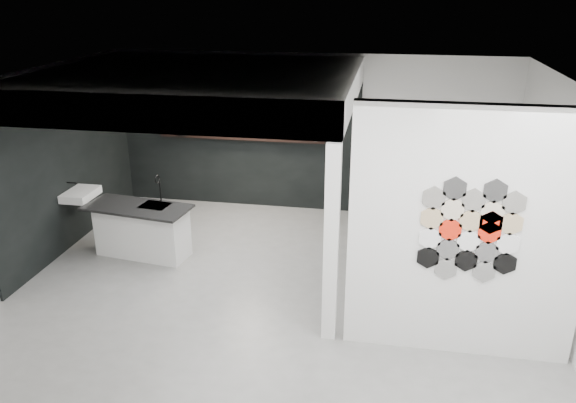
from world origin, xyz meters
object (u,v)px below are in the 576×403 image
Objects in this scene: partition_panel at (465,236)px; wall_basin at (81,194)px; kitchen_island at (142,229)px; utensil_cup at (197,133)px; glass_bowl at (317,138)px; kettle at (290,135)px; bottle_dark at (235,133)px; glass_vase at (317,136)px; stockpot at (183,129)px.

partition_panel is 4.67× the size of wall_basin.
utensil_cup reaches higher than kitchen_island.
kitchen_island is 3.38m from glass_bowl.
utensil_cup is (0.17, 2.25, 0.94)m from kitchen_island.
wall_basin is 3.57× the size of kettle.
kitchen_island is at bearing -9.97° from wall_basin.
bottle_dark is 0.70m from utensil_cup.
glass_bowl is (2.34, 2.25, 0.94)m from kitchen_island.
kettle is 1.85× the size of utensil_cup.
kettle is at bearing 180.00° from glass_vase.
wall_basin is at bearing -148.65° from glass_bowl.
partition_panel is at bearing -42.27° from utensil_cup.
kitchen_island is at bearing -124.29° from kettle.
glass_bowl is at bearing 31.35° from wall_basin.
utensil_cup is (1.21, 2.07, 0.52)m from wall_basin.
partition_panel is 5.75m from utensil_cup.
kitchen_island is 11.06× the size of glass_vase.
wall_basin is 2.34m from stockpot.
utensil_cup is at bearing 0.00° from stockpot.
wall_basin is at bearing -139.22° from kettle.
wall_basin is 4.06× the size of glass_vase.
bottle_dark is at bearing -174.47° from kettle.
utensil_cup is at bearing -174.47° from kettle.
kitchen_island is (1.05, -0.18, -0.43)m from wall_basin.
kettle is (2.92, 2.07, 0.54)m from wall_basin.
glass_bowl is 2.18m from utensil_cup.
partition_panel is 4.39m from glass_vase.
partition_panel reaches higher than kitchen_island.
wall_basin is (-5.46, 1.80, -0.55)m from partition_panel.
stockpot is 0.97m from bottle_dark.
glass_vase is 1.47m from bottle_dark.
kettle is 0.47m from glass_vase.
bottle_dark is at bearing 0.00° from utensil_cup.
wall_basin is at bearing -132.86° from bottle_dark.
stockpot is at bearing 180.00° from bottle_dark.
kettle is at bearing 123.35° from partition_panel.
glass_bowl is at bearing 0.00° from stockpot.
bottle_dark is (0.87, 2.25, 0.97)m from kitchen_island.
kitchen_island is at bearing -111.14° from bottle_dark.
glass_vase reaches higher than kettle.
glass_vase is at bearing 5.53° from kettle.
kettle reaches higher than glass_bowl.
kitchen_island is 12.47× the size of glass_bowl.
bottle_dark is at bearing 180.00° from glass_vase.
stockpot is 1.91× the size of glass_bowl.
glass_bowl reaches higher than kitchen_island.
kettle is 1.71m from utensil_cup.
utensil_cup is (-2.18, 0.00, -0.00)m from glass_bowl.
utensil_cup is at bearing 180.00° from glass_bowl.
stockpot is 2.44m from glass_vase.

